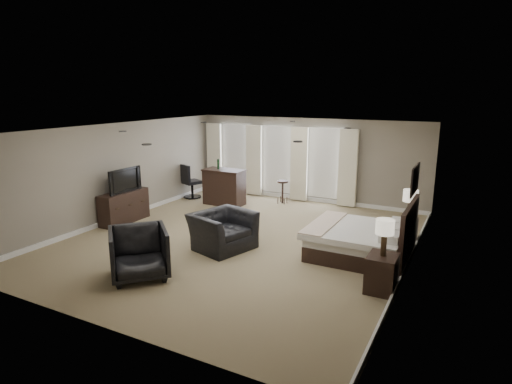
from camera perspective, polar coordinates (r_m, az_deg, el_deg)
The scene contains 16 objects.
room at distance 9.75m, azimuth -2.13°, elevation 0.79°, with size 7.60×8.60×2.64m.
window_bay at distance 13.81m, azimuth 2.75°, elevation 4.10°, with size 5.25×0.20×2.30m.
bed at distance 9.28m, azimuth 12.96°, elevation -4.49°, with size 1.99×1.90×1.26m, color silver.
nightstand_near at distance 7.88m, azimuth 16.40°, elevation -10.35°, with size 0.49×0.60×0.65m, color black.
nightstand_far at distance 10.59m, azimuth 19.58°, elevation -4.77°, with size 0.40×0.49×0.53m, color black.
lamp_near at distance 7.64m, azimuth 16.72°, elevation -5.87°, with size 0.31×0.31×0.65m, color beige.
lamp_far at distance 10.43m, azimuth 19.84°, elevation -1.58°, with size 0.33×0.33×0.69m, color beige.
wall_art at distance 8.80m, azimuth 20.39°, elevation 1.57°, with size 0.04×0.96×0.56m, color slate.
dresser at distance 11.88m, azimuth -17.17°, elevation -1.90°, with size 0.46×1.43×0.83m, color black.
tv at distance 11.77m, azimuth -17.33°, elevation 0.39°, with size 1.10×0.63×0.14m, color black.
armchair_near at distance 9.46m, azimuth -4.48°, elevation -4.34°, with size 1.26×0.82×1.10m, color black.
armchair_far at distance 8.30m, azimuth -15.35°, elevation -7.56°, with size 1.02×0.96×1.05m, color black.
bar_counter at distance 13.13m, azimuth -4.25°, elevation 0.69°, with size 1.26×0.66×1.10m, color black.
bar_stool_left at distance 13.48m, azimuth -5.96°, elevation 0.07°, with size 0.32×0.32×0.67m, color black.
bar_stool_right at distance 13.27m, azimuth 3.55°, elevation -0.00°, with size 0.34×0.34×0.72m, color black.
desk_chair at distance 14.04m, azimuth -8.53°, elevation 1.45°, with size 0.57×0.57×1.12m, color black.
Camera 1 is at (4.74, -8.25, 3.42)m, focal length 30.00 mm.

